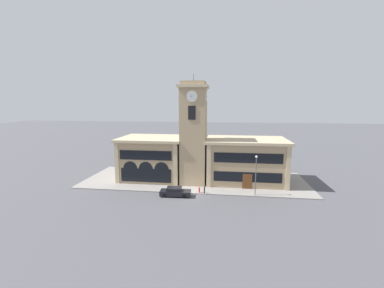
{
  "coord_description": "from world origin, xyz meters",
  "views": [
    {
      "loc": [
        5.36,
        -37.25,
        13.78
      ],
      "look_at": [
        0.02,
        3.25,
        7.26
      ],
      "focal_mm": 24.0,
      "sensor_mm": 36.0,
      "label": 1
    }
  ],
  "objects_px": {
    "parked_car_near": "(175,192)",
    "fire_hydrant": "(199,190)",
    "street_lamp": "(256,169)",
    "bollard": "(204,190)"
  },
  "relations": [
    {
      "from": "bollard",
      "to": "fire_hydrant",
      "type": "bearing_deg",
      "value": 168.53
    },
    {
      "from": "street_lamp",
      "to": "parked_car_near",
      "type": "bearing_deg",
      "value": -171.88
    },
    {
      "from": "parked_car_near",
      "to": "street_lamp",
      "type": "relative_size",
      "value": 0.77
    },
    {
      "from": "bollard",
      "to": "fire_hydrant",
      "type": "relative_size",
      "value": 1.22
    },
    {
      "from": "street_lamp",
      "to": "fire_hydrant",
      "type": "height_order",
      "value": "street_lamp"
    },
    {
      "from": "parked_car_near",
      "to": "fire_hydrant",
      "type": "bearing_deg",
      "value": 22.66
    },
    {
      "from": "street_lamp",
      "to": "fire_hydrant",
      "type": "relative_size",
      "value": 6.92
    },
    {
      "from": "bollard",
      "to": "parked_car_near",
      "type": "bearing_deg",
      "value": -161.42
    },
    {
      "from": "parked_car_near",
      "to": "fire_hydrant",
      "type": "xyz_separation_m",
      "value": [
        3.47,
        1.61,
        -0.14
      ]
    },
    {
      "from": "bollard",
      "to": "fire_hydrant",
      "type": "distance_m",
      "value": 0.84
    }
  ]
}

